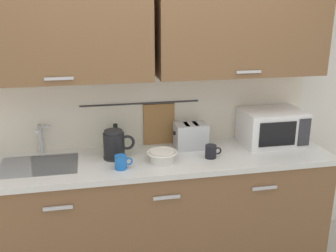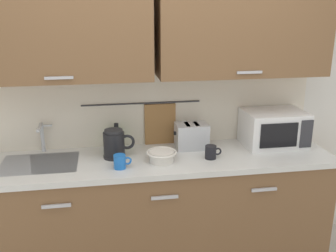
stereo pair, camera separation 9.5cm
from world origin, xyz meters
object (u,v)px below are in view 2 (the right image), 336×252
Objects in this scene: toaster at (192,136)px; mug_by_kettle at (211,152)px; electric_kettle at (115,144)px; mug_near_sink at (120,162)px; mixing_bowl at (162,156)px; microwave at (274,128)px; dish_soap_bottle at (117,137)px.

toaster is 0.25m from mug_by_kettle.
electric_kettle is 0.59m from toaster.
mug_near_sink is 0.56× the size of mixing_bowl.
mixing_bowl is at bearing -179.87° from mug_by_kettle.
microwave is 3.83× the size of mug_near_sink.
toaster reaches higher than mug_by_kettle.
dish_soap_bottle is at bearing 174.03° from microwave.
toaster is (0.56, -0.09, 0.01)m from dish_soap_bottle.
mug_near_sink and mug_by_kettle have the same top height.
toaster reaches higher than mixing_bowl.
toaster is at bearing -8.96° from dish_soap_bottle.
electric_kettle is at bearing 168.87° from mug_by_kettle.
toaster is (0.58, 0.10, -0.01)m from electric_kettle.
mug_near_sink is at bearing -82.22° from electric_kettle.
mug_by_kettle is (0.67, -0.13, -0.05)m from electric_kettle.
mug_by_kettle is (-0.55, -0.19, -0.09)m from microwave.
mug_near_sink is at bearing -174.00° from mug_by_kettle.
microwave is 0.64m from toaster.
mug_by_kettle is at bearing -26.23° from dish_soap_bottle.
mug_near_sink is (0.01, -0.39, -0.04)m from dish_soap_bottle.
dish_soap_bottle is 1.63× the size of mug_near_sink.
microwave is 1.80× the size of toaster.
dish_soap_bottle is 0.39m from mug_near_sink.
mixing_bowl is at bearing -138.67° from toaster.
mug_near_sink is at bearing -89.08° from dish_soap_bottle.
mixing_bowl is 0.84× the size of toaster.
mixing_bowl is (-0.90, -0.20, -0.09)m from microwave.
mixing_bowl is 1.78× the size of mug_by_kettle.
electric_kettle reaches higher than mug_by_kettle.
dish_soap_bottle is 0.92× the size of mixing_bowl.
dish_soap_bottle is 1.63× the size of mug_by_kettle.
dish_soap_bottle is at bearing 132.60° from mixing_bowl.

